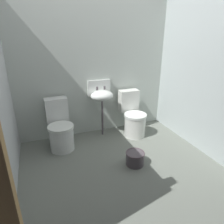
{
  "coord_description": "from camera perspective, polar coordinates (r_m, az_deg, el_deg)",
  "views": [
    {
      "loc": [
        -0.97,
        -2.24,
        1.79
      ],
      "look_at": [
        0.0,
        0.28,
        0.7
      ],
      "focal_mm": 32.34,
      "sensor_mm": 36.0,
      "label": 1
    }
  ],
  "objects": [
    {
      "name": "sink",
      "position": [
        3.52,
        -3.0,
        4.82
      ],
      "size": [
        0.42,
        0.35,
        0.99
      ],
      "color": "#4F464C",
      "rests_on": "ground"
    },
    {
      "name": "bucket",
      "position": [
        2.97,
        6.52,
        -12.8
      ],
      "size": [
        0.27,
        0.27,
        0.2
      ],
      "color": "#4F464C",
      "rests_on": "ground"
    },
    {
      "name": "toilet_right",
      "position": [
        3.7,
        5.96,
        -1.54
      ],
      "size": [
        0.4,
        0.59,
        0.78
      ],
      "rotation": [
        0.0,
        0.0,
        3.13
      ],
      "color": "white",
      "rests_on": "ground"
    },
    {
      "name": "toilet_left",
      "position": [
        3.36,
        -14.44,
        -4.68
      ],
      "size": [
        0.41,
        0.6,
        0.78
      ],
      "rotation": [
        0.0,
        0.0,
        3.17
      ],
      "color": "white",
      "rests_on": "ground"
    },
    {
      "name": "wall_right",
      "position": [
        3.39,
        24.32,
        9.74
      ],
      "size": [
        0.1,
        2.45,
        2.37
      ],
      "primitive_type": "cube",
      "color": "#B1BCBC",
      "rests_on": "ground"
    },
    {
      "name": "ground_plane",
      "position": [
        3.05,
        1.96,
        -14.9
      ],
      "size": [
        3.11,
        2.65,
        0.08
      ],
      "primitive_type": "cube",
      "color": "slate"
    },
    {
      "name": "wall_back",
      "position": [
        3.6,
        -5.23,
        12.16
      ],
      "size": [
        3.11,
        0.1,
        2.37
      ],
      "primitive_type": "cube",
      "color": "#B6C0B7",
      "rests_on": "ground"
    }
  ]
}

